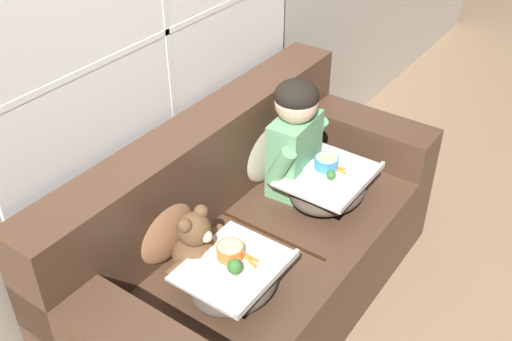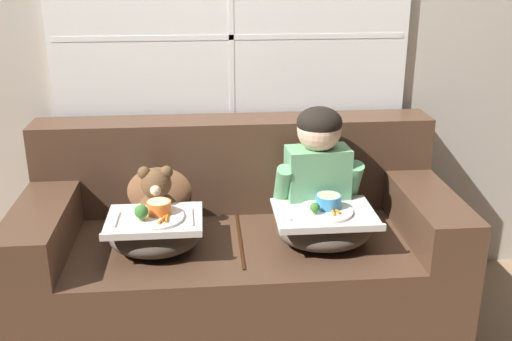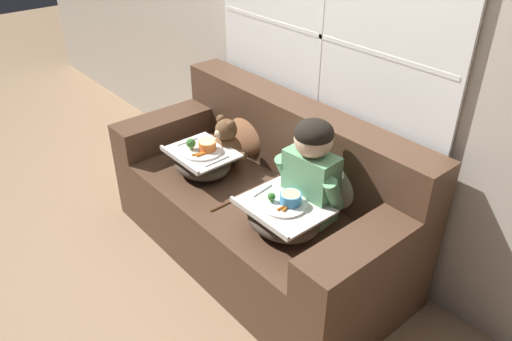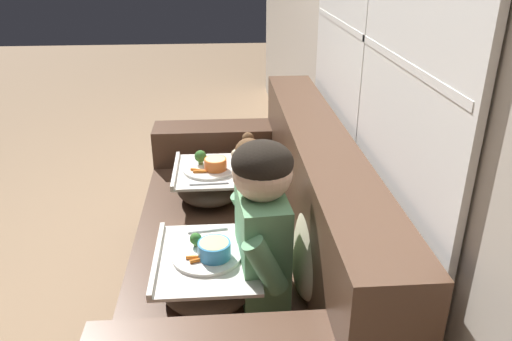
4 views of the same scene
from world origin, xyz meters
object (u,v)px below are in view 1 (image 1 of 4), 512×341
teddy_bear (196,249)px  throw_pillow_behind_teddy (160,221)px  throw_pillow_behind_child (263,142)px  child_figure (295,132)px  couch (251,247)px  lap_tray_teddy (234,278)px  lap_tray_child (328,186)px

teddy_bear → throw_pillow_behind_teddy: bearing=90.0°
throw_pillow_behind_child → teddy_bear: (-0.71, -0.18, -0.05)m
throw_pillow_behind_teddy → child_figure: bearing=-14.0°
throw_pillow_behind_teddy → teddy_bear: throw_pillow_behind_teddy is taller
couch → throw_pillow_behind_child: size_ratio=4.63×
throw_pillow_behind_child → lap_tray_teddy: bearing=-153.0°
throw_pillow_behind_teddy → teddy_bear: bearing=-90.0°
couch → throw_pillow_behind_teddy: bearing=152.8°
couch → child_figure: 0.55m
throw_pillow_behind_child → throw_pillow_behind_teddy: 0.71m
lap_tray_teddy → throw_pillow_behind_child: bearing=27.0°
throw_pillow_behind_teddy → lap_tray_child: bearing=-27.0°
throw_pillow_behind_child → teddy_bear: bearing=-165.7°
couch → child_figure: bearing=0.8°
couch → lap_tray_child: size_ratio=4.40×
throw_pillow_behind_teddy → lap_tray_child: 0.80m
teddy_bear → lap_tray_child: bearing=-14.3°
child_figure → lap_tray_child: (0.00, -0.18, -0.22)m
teddy_bear → throw_pillow_behind_child: bearing=14.3°
throw_pillow_behind_child → child_figure: bearing=-90.0°
child_figure → teddy_bear: bearing=-179.7°
couch → teddy_bear: size_ratio=5.60×
couch → child_figure: child_figure is taller
couch → throw_pillow_behind_teddy: couch is taller
teddy_bear → lap_tray_child: (0.71, -0.18, -0.05)m
couch → lap_tray_teddy: couch is taller
child_figure → throw_pillow_behind_child: bearing=90.0°
teddy_bear → lap_tray_teddy: teddy_bear is taller
teddy_bear → lap_tray_teddy: size_ratio=0.85×
throw_pillow_behind_child → child_figure: 0.21m
lap_tray_child → lap_tray_teddy: bearing=-180.0°
child_figure → lap_tray_child: 0.29m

